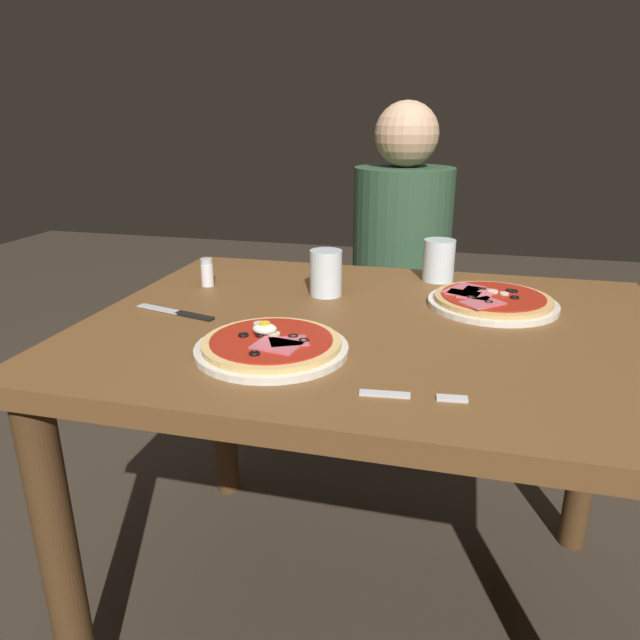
{
  "coord_description": "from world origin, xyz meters",
  "views": [
    {
      "loc": [
        0.15,
        -1.08,
        1.14
      ],
      "look_at": [
        -0.09,
        -0.1,
        0.78
      ],
      "focal_mm": 32.48,
      "sensor_mm": 36.0,
      "label": 1
    }
  ],
  "objects_px": {
    "water_glass_far": "(439,263)",
    "fork": "(404,395)",
    "water_glass_near": "(326,276)",
    "dining_table": "(375,374)",
    "salt_shaker": "(207,273)",
    "knife": "(180,313)",
    "pizza_across_left": "(492,301)",
    "pizza_foreground": "(272,345)",
    "diner_person": "(399,294)"
  },
  "relations": [
    {
      "from": "knife",
      "to": "diner_person",
      "type": "relative_size",
      "value": 0.16
    },
    {
      "from": "salt_shaker",
      "to": "diner_person",
      "type": "height_order",
      "value": "diner_person"
    },
    {
      "from": "knife",
      "to": "diner_person",
      "type": "distance_m",
      "value": 0.95
    },
    {
      "from": "water_glass_near",
      "to": "fork",
      "type": "xyz_separation_m",
      "value": [
        0.23,
        -0.47,
        -0.04
      ]
    },
    {
      "from": "water_glass_near",
      "to": "fork",
      "type": "distance_m",
      "value": 0.52
    },
    {
      "from": "dining_table",
      "to": "fork",
      "type": "xyz_separation_m",
      "value": [
        0.09,
        -0.31,
        0.12
      ]
    },
    {
      "from": "water_glass_near",
      "to": "water_glass_far",
      "type": "relative_size",
      "value": 1.02
    },
    {
      "from": "fork",
      "to": "diner_person",
      "type": "bearing_deg",
      "value": 96.72
    },
    {
      "from": "dining_table",
      "to": "pizza_foreground",
      "type": "bearing_deg",
      "value": -127.46
    },
    {
      "from": "pizza_across_left",
      "to": "fork",
      "type": "distance_m",
      "value": 0.49
    },
    {
      "from": "salt_shaker",
      "to": "knife",
      "type": "bearing_deg",
      "value": -80.89
    },
    {
      "from": "dining_table",
      "to": "pizza_across_left",
      "type": "xyz_separation_m",
      "value": [
        0.22,
        0.16,
        0.13
      ]
    },
    {
      "from": "dining_table",
      "to": "fork",
      "type": "height_order",
      "value": "fork"
    },
    {
      "from": "water_glass_near",
      "to": "water_glass_far",
      "type": "bearing_deg",
      "value": 37.94
    },
    {
      "from": "pizza_foreground",
      "to": "knife",
      "type": "bearing_deg",
      "value": 149.78
    },
    {
      "from": "dining_table",
      "to": "knife",
      "type": "height_order",
      "value": "knife"
    },
    {
      "from": "water_glass_far",
      "to": "knife",
      "type": "distance_m",
      "value": 0.64
    },
    {
      "from": "dining_table",
      "to": "salt_shaker",
      "type": "relative_size",
      "value": 17.2
    },
    {
      "from": "diner_person",
      "to": "knife",
      "type": "bearing_deg",
      "value": 67.4
    },
    {
      "from": "salt_shaker",
      "to": "diner_person",
      "type": "distance_m",
      "value": 0.79
    },
    {
      "from": "dining_table",
      "to": "water_glass_near",
      "type": "relative_size",
      "value": 11.06
    },
    {
      "from": "pizza_across_left",
      "to": "water_glass_far",
      "type": "relative_size",
      "value": 2.69
    },
    {
      "from": "water_glass_near",
      "to": "fork",
      "type": "bearing_deg",
      "value": -63.63
    },
    {
      "from": "dining_table",
      "to": "diner_person",
      "type": "bearing_deg",
      "value": 93.07
    },
    {
      "from": "knife",
      "to": "pizza_foreground",
      "type": "bearing_deg",
      "value": -30.22
    },
    {
      "from": "knife",
      "to": "dining_table",
      "type": "bearing_deg",
      "value": 7.97
    },
    {
      "from": "diner_person",
      "to": "pizza_foreground",
      "type": "bearing_deg",
      "value": 83.73
    },
    {
      "from": "water_glass_near",
      "to": "salt_shaker",
      "type": "relative_size",
      "value": 1.56
    },
    {
      "from": "fork",
      "to": "knife",
      "type": "height_order",
      "value": "knife"
    },
    {
      "from": "water_glass_near",
      "to": "salt_shaker",
      "type": "bearing_deg",
      "value": 179.35
    },
    {
      "from": "knife",
      "to": "diner_person",
      "type": "bearing_deg",
      "value": 67.4
    },
    {
      "from": "water_glass_far",
      "to": "salt_shaker",
      "type": "relative_size",
      "value": 1.53
    },
    {
      "from": "water_glass_near",
      "to": "dining_table",
      "type": "bearing_deg",
      "value": -46.75
    },
    {
      "from": "pizza_across_left",
      "to": "fork",
      "type": "bearing_deg",
      "value": -106.08
    },
    {
      "from": "pizza_foreground",
      "to": "water_glass_near",
      "type": "height_order",
      "value": "water_glass_near"
    },
    {
      "from": "water_glass_far",
      "to": "knife",
      "type": "height_order",
      "value": "water_glass_far"
    },
    {
      "from": "water_glass_near",
      "to": "knife",
      "type": "relative_size",
      "value": 0.54
    },
    {
      "from": "water_glass_far",
      "to": "fork",
      "type": "height_order",
      "value": "water_glass_far"
    },
    {
      "from": "dining_table",
      "to": "diner_person",
      "type": "distance_m",
      "value": 0.81
    },
    {
      "from": "fork",
      "to": "salt_shaker",
      "type": "relative_size",
      "value": 2.36
    },
    {
      "from": "pizza_across_left",
      "to": "fork",
      "type": "relative_size",
      "value": 1.74
    },
    {
      "from": "diner_person",
      "to": "fork",
      "type": "bearing_deg",
      "value": 96.72
    },
    {
      "from": "dining_table",
      "to": "water_glass_far",
      "type": "relative_size",
      "value": 11.28
    },
    {
      "from": "water_glass_near",
      "to": "water_glass_far",
      "type": "distance_m",
      "value": 0.31
    },
    {
      "from": "salt_shaker",
      "to": "pizza_across_left",
      "type": "bearing_deg",
      "value": 0.26
    },
    {
      "from": "dining_table",
      "to": "salt_shaker",
      "type": "distance_m",
      "value": 0.49
    },
    {
      "from": "fork",
      "to": "water_glass_near",
      "type": "bearing_deg",
      "value": 116.37
    },
    {
      "from": "pizza_across_left",
      "to": "water_glass_far",
      "type": "distance_m",
      "value": 0.22
    },
    {
      "from": "pizza_foreground",
      "to": "knife",
      "type": "distance_m",
      "value": 0.29
    },
    {
      "from": "fork",
      "to": "dining_table",
      "type": "bearing_deg",
      "value": 105.79
    }
  ]
}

